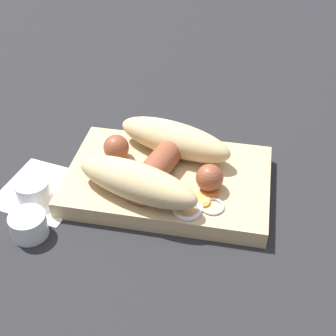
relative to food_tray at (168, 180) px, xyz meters
name	(u,v)px	position (x,y,z in m)	size (l,w,h in m)	color
ground_plane	(168,187)	(0.00, 0.00, -0.01)	(3.00, 3.00, 0.00)	#232326
food_tray	(168,180)	(0.00, 0.00, 0.00)	(0.27, 0.17, 0.02)	tan
bread_roll	(156,159)	(0.02, 0.00, 0.04)	(0.20, 0.19, 0.05)	#DBBC84
sausage	(161,162)	(0.01, 0.00, 0.03)	(0.17, 0.14, 0.04)	brown
pickled_veggies	(197,206)	(-0.05, 0.06, 0.01)	(0.06, 0.07, 0.00)	orange
napkin	(43,190)	(0.17, 0.04, -0.01)	(0.12, 0.12, 0.00)	white
condiment_cup_near	(33,192)	(0.17, 0.06, 0.00)	(0.05, 0.05, 0.03)	silver
condiment_cup_far	(29,226)	(0.15, 0.12, 0.00)	(0.05, 0.05, 0.03)	silver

